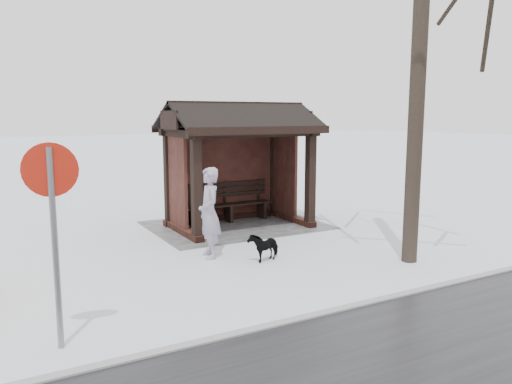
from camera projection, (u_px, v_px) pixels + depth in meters
ground at (240, 227)px, 12.47m from camera, size 120.00×120.00×0.00m
kerb at (402, 295)px, 7.72m from camera, size 120.00×0.15×0.06m
trampled_patch at (236, 225)px, 12.64m from camera, size 4.20×3.20×0.02m
bus_shelter at (236, 140)px, 12.27m from camera, size 3.60×2.40×3.09m
pedestrian at (209, 213)px, 9.68m from camera, size 0.51×0.70×1.78m
dog at (264, 246)px, 9.58m from camera, size 0.71×0.49×0.55m
road_sign at (52, 203)px, 5.76m from camera, size 0.62×0.18×2.47m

